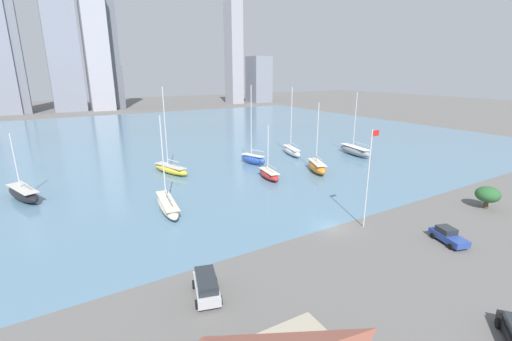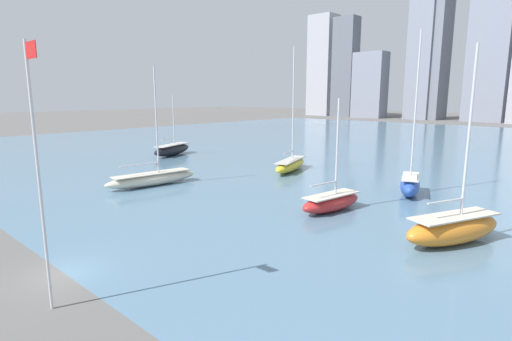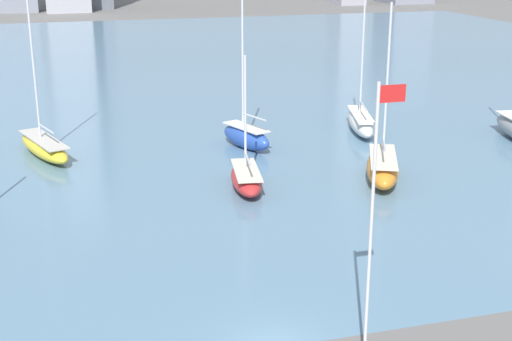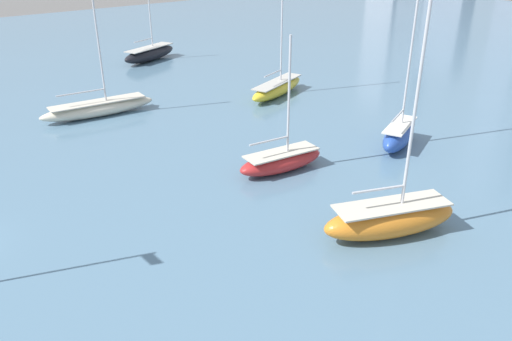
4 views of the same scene
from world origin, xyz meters
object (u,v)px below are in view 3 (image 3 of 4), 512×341
object	(u,v)px
sailboat_blue	(246,135)
sailboat_orange	(383,167)
sailboat_yellow	(44,146)
sailboat_red	(246,178)
flag_pole	(373,219)
sailboat_white	(361,121)

from	to	relation	value
sailboat_blue	sailboat_orange	xyz separation A→B (m)	(7.59, -11.63, -0.07)
sailboat_blue	sailboat_yellow	world-z (taller)	sailboat_blue
sailboat_blue	sailboat_red	world-z (taller)	sailboat_blue
flag_pole	sailboat_white	xyz separation A→B (m)	(15.86, 36.14, -5.69)
sailboat_blue	sailboat_white	bearing A→B (deg)	-8.79
sailboat_blue	sailboat_orange	world-z (taller)	sailboat_blue
flag_pole	sailboat_orange	xyz separation A→B (m)	(11.40, 22.08, -5.60)
sailboat_red	sailboat_orange	size ratio (longest dim) A/B	0.74
sailboat_blue	sailboat_white	world-z (taller)	sailboat_blue
flag_pole	sailboat_red	size ratio (longest dim) A/B	1.26
sailboat_white	sailboat_orange	xyz separation A→B (m)	(-4.46, -14.06, 0.09)
sailboat_orange	sailboat_blue	bearing A→B (deg)	146.93
sailboat_blue	sailboat_white	distance (m)	12.30
sailboat_blue	sailboat_orange	size ratio (longest dim) A/B	1.22
flag_pole	sailboat_red	distance (m)	24.01
flag_pole	sailboat_yellow	xyz separation A→B (m)	(-13.37, 36.05, -5.78)
sailboat_white	sailboat_yellow	size ratio (longest dim) A/B	0.96
sailboat_blue	sailboat_yellow	xyz separation A→B (m)	(-17.18, 2.34, -0.25)
sailboat_red	sailboat_yellow	distance (m)	19.21
flag_pole	sailboat_blue	world-z (taller)	sailboat_blue
sailboat_red	sailboat_yellow	world-z (taller)	sailboat_yellow
flag_pole	sailboat_red	world-z (taller)	flag_pole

